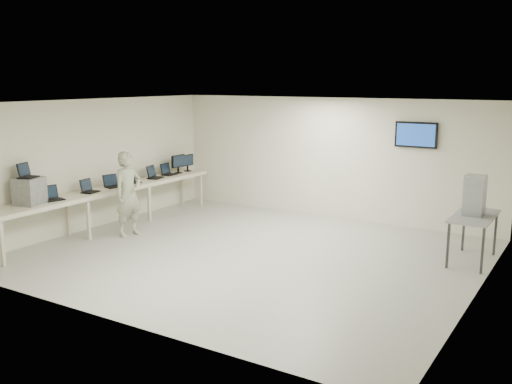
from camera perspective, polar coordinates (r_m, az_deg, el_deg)
The scene contains 15 objects.
room at distance 10.40m, azimuth -0.26°, elevation 1.26°, with size 8.01×7.01×2.81m.
workbench at distance 12.72m, azimuth -14.38°, elevation 0.07°, with size 0.76×6.00×0.90m.
equipment_box at distance 11.47m, azimuth -21.71°, elevation 0.09°, with size 0.43×0.49×0.51m, color gray.
laptop_on_box at distance 11.46m, azimuth -21.99°, elevation 1.70°, with size 0.38×0.41×0.27m.
laptop_0 at distance 11.75m, azimuth -19.74°, elevation -0.42°, with size 0.38×0.42×0.28m.
laptop_1 at distance 12.34m, azimuth -16.40°, elevation 0.30°, with size 0.34×0.39×0.27m.
laptop_2 at distance 12.79m, azimuth -14.15°, elevation 0.79°, with size 0.37×0.41×0.28m.
laptop_3 at distance 13.22m, azimuth -12.38°, elevation 1.19°, with size 0.37×0.39×0.26m.
laptop_4 at distance 13.75m, azimuth -10.20°, elevation 1.68°, with size 0.39×0.43×0.30m.
laptop_5 at distance 14.18m, azimuth -8.82°, elevation 2.01°, with size 0.32×0.38×0.28m.
monitor_near at distance 14.37m, azimuth -7.79°, elevation 2.97°, with size 0.21×0.46×0.46m.
monitor_far at distance 14.65m, azimuth -6.87°, elevation 3.07°, with size 0.19×0.43×0.42m.
soldier at distance 12.05m, azimuth -12.65°, elevation -0.20°, with size 0.64×0.42×1.76m, color gray.
side_table at distance 10.79m, azimuth 20.97°, elevation -2.55°, with size 0.66×1.42×0.85m.
storage_bins at distance 10.71m, azimuth 21.02°, elevation -0.31°, with size 0.34×0.37×0.71m.
Camera 1 is at (5.44, -8.64, 3.21)m, focal length 40.00 mm.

